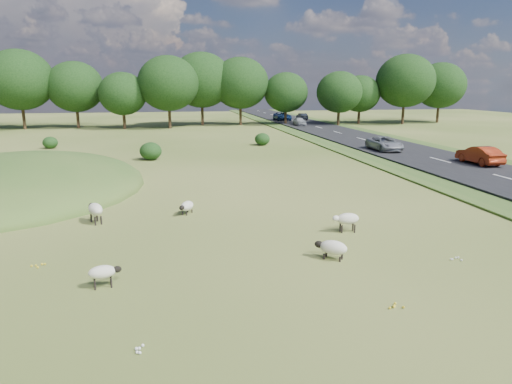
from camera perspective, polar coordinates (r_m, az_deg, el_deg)
ground at (r=38.82m, az=-7.33°, el=3.68°), size 160.00×160.00×0.00m
mound at (r=32.40m, az=-28.07°, el=0.37°), size 16.00×20.00×4.00m
road at (r=53.48m, az=13.97°, el=6.09°), size 8.00×150.00×0.25m
treeline at (r=73.70m, az=-10.10°, el=13.10°), size 96.28×14.66×11.70m
shrubs at (r=45.43m, az=-11.47°, el=5.78°), size 23.58×11.31×1.54m
sheep_0 at (r=22.54m, az=-19.47°, el=-2.05°), size 0.98×1.37×0.96m
sheep_1 at (r=15.42m, az=-18.56°, el=-9.48°), size 1.06×0.59×0.74m
sheep_2 at (r=23.07m, az=-8.66°, el=-1.76°), size 0.92×1.15×0.66m
sheep_3 at (r=20.35m, az=11.31°, el=-3.31°), size 1.21×0.58×0.87m
sheep_4 at (r=17.18m, az=9.53°, el=-6.85°), size 1.23×1.07×0.72m
car_0 at (r=84.08m, az=3.31°, el=9.45°), size 2.48×5.39×1.50m
car_1 at (r=40.35m, az=26.17°, el=4.18°), size 1.50×4.29×1.41m
car_3 at (r=73.30m, az=5.45°, el=8.79°), size 1.48×3.67×1.25m
car_4 at (r=85.36m, az=5.77°, el=9.37°), size 1.30×3.71×1.22m
car_5 at (r=45.78m, az=15.78°, el=5.86°), size 2.18×4.74×1.32m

